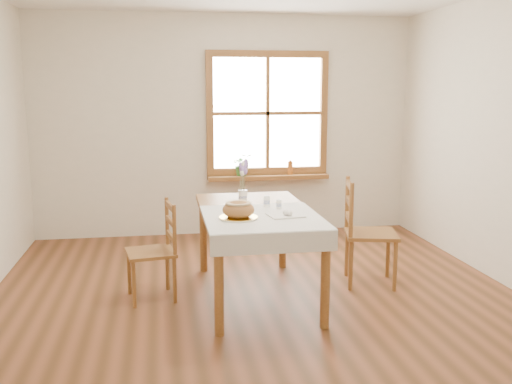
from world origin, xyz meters
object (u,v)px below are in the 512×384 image
at_px(bread_plate, 238,218).
at_px(dining_table, 256,220).
at_px(chair_right, 371,232).
at_px(flower_vase, 243,196).
at_px(chair_left, 151,251).

bearing_deg(bread_plate, dining_table, 60.78).
bearing_deg(chair_right, dining_table, 110.57).
height_order(dining_table, chair_right, chair_right).
xyz_separation_m(dining_table, chair_right, (1.07, 0.14, -0.19)).
relative_size(dining_table, bread_plate, 5.56).
xyz_separation_m(dining_table, bread_plate, (-0.20, -0.35, 0.10)).
distance_m(chair_right, bread_plate, 1.39).
bearing_deg(dining_table, flower_vase, 97.38).
bearing_deg(chair_left, chair_right, 82.06).
distance_m(dining_table, bread_plate, 0.41).
xyz_separation_m(chair_right, flower_vase, (-1.12, 0.26, 0.32)).
height_order(dining_table, flower_vase, flower_vase).
bearing_deg(bread_plate, chair_right, 21.07).
distance_m(chair_left, bread_plate, 0.88).
bearing_deg(flower_vase, bread_plate, -100.76).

